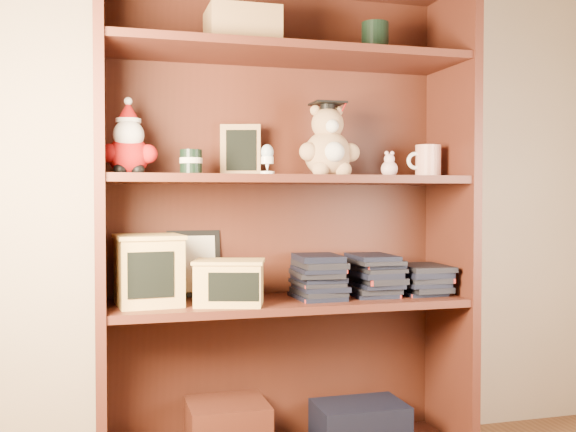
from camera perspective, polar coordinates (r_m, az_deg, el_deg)
name	(u,v)px	position (r m, az deg, el deg)	size (l,w,h in m)	color
bookcase	(283,228)	(2.22, -0.41, -1.03)	(1.20, 0.35, 1.60)	#4C2015
shelf_lower	(288,303)	(2.20, 0.00, -7.39)	(1.14, 0.33, 0.02)	#4C2015
shelf_upper	(288,180)	(2.17, 0.00, 3.10)	(1.14, 0.33, 0.02)	#4C2015
santa_plush	(129,145)	(2.09, -13.34, 5.85)	(0.17, 0.12, 0.24)	#A50F0F
teachers_tin	(191,162)	(2.11, -8.21, 4.55)	(0.07, 0.07, 0.08)	black
chalkboard_plaque	(241,151)	(2.26, -4.04, 5.49)	(0.13, 0.09, 0.17)	#9E7547
egg_cup	(267,158)	(2.08, -1.77, 4.90)	(0.04, 0.04, 0.09)	white
grad_teddy_bear	(328,147)	(2.21, 3.43, 5.85)	(0.20, 0.18, 0.25)	tan
pink_figurine	(389,167)	(2.29, 8.57, 4.16)	(0.06, 0.06, 0.09)	beige
teacher_mug	(427,161)	(2.35, 11.72, 4.58)	(0.12, 0.09, 0.11)	silver
certificate_frame	(194,264)	(2.26, -7.98, -4.01)	(0.18, 0.05, 0.22)	black
treats_box	(149,270)	(2.11, -11.71, -4.47)	(0.22, 0.22, 0.22)	#DDAF5A
pencils_box	(229,282)	(2.08, -5.00, -5.60)	(0.25, 0.21, 0.14)	#DDAF5A
book_stack_left	(317,276)	(2.21, 2.47, -5.11)	(0.14, 0.20, 0.14)	black
book_stack_mid	(375,274)	(2.28, 7.35, -4.91)	(0.14, 0.20, 0.14)	black
book_stack_right	(420,280)	(2.36, 11.14, -5.31)	(0.14, 0.20, 0.10)	black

